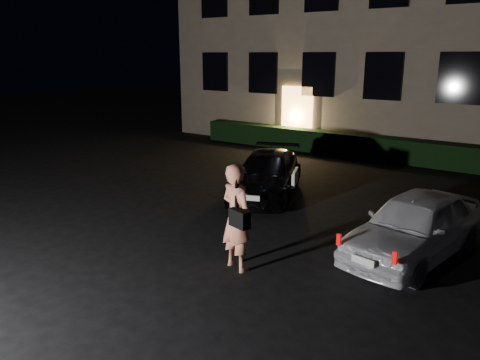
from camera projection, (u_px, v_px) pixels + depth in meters
The scene contains 5 objects.
ground at pixel (183, 253), 9.20m from camera, with size 80.00×80.00×0.00m, color black.
hedge at pixel (373, 148), 17.35m from camera, with size 15.00×0.70×0.85m, color black.
sedan at pixel (267, 174), 12.92m from camera, with size 2.98×4.29×1.15m.
hatch at pixel (415, 225), 8.90m from camera, with size 2.12×3.88×1.25m.
man at pixel (237, 217), 8.29m from camera, with size 0.82×0.66×1.96m.
Camera 1 is at (5.85, -6.28, 3.78)m, focal length 35.00 mm.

